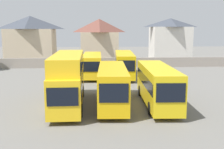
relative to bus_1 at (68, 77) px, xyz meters
The scene contains 10 objects.
ground 18.78m from the bus_1, 77.10° to the left, with size 140.00×140.00×0.00m, color slate.
depot_boundary_wall 26.21m from the bus_1, 80.87° to the left, with size 56.00×0.50×1.80m, color gray.
bus_1 is the anchor object (origin of this frame).
bus_2 4.04m from the bus_1, ahead, with size 2.93×10.45×3.52m.
bus_3 8.16m from the bus_1, ahead, with size 2.93×10.84×3.53m.
bus_4 16.27m from the bus_1, 82.69° to the left, with size 2.80×10.83×3.27m.
bus_5 17.13m from the bus_1, 66.57° to the left, with size 3.20×11.57×3.52m.
house_terrace_left 37.62m from the bus_1, 107.23° to the left, with size 10.35×7.42×9.78m.
house_terrace_centre 35.53m from the bus_1, 84.31° to the left, with size 8.06×8.29×9.17m.
house_terrace_right 40.14m from the bus_1, 61.70° to the left, with size 8.60×6.56×9.33m.
Camera 1 is at (-1.81, -24.73, 6.87)m, focal length 44.30 mm.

